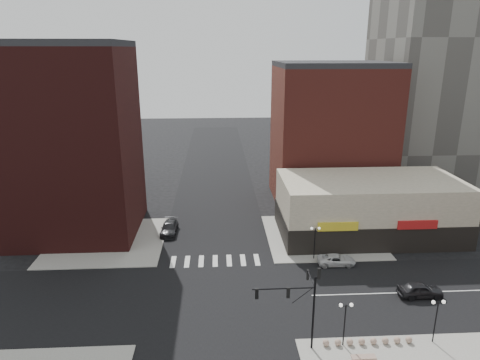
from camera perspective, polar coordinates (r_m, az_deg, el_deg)
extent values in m
plane|color=black|center=(45.98, -3.20, -15.51)|extent=(240.00, 240.00, 0.00)
cube|color=black|center=(45.98, -3.20, -15.50)|extent=(200.00, 14.00, 0.02)
cube|color=black|center=(45.97, -3.20, -15.50)|extent=(14.00, 200.00, 0.02)
cube|color=gray|center=(60.53, -17.22, -7.78)|extent=(15.00, 15.00, 0.12)
cube|color=gray|center=(60.37, 10.79, -7.35)|extent=(15.00, 15.00, 0.12)
cube|color=#3D1413|center=(61.64, -21.44, 4.46)|extent=(16.00, 15.00, 25.00)
cube|color=#3D1413|center=(81.77, -26.37, 2.06)|extent=(20.00, 18.00, 12.00)
cube|color=maroon|center=(72.05, 11.97, 5.75)|extent=(18.00, 15.00, 22.00)
cube|color=beige|center=(61.19, 16.81, -3.47)|extent=(24.00, 12.00, 8.00)
cube|color=black|center=(62.01, 16.63, -5.46)|extent=(24.20, 12.20, 3.40)
cylinder|color=black|center=(38.04, 9.76, -17.18)|extent=(0.18, 0.18, 7.00)
cylinder|color=black|center=(36.23, 5.83, -14.20)|extent=(5.20, 0.11, 0.11)
cylinder|color=black|center=(36.86, 8.34, -14.99)|extent=(1.72, 0.06, 1.46)
cylinder|color=black|center=(37.95, 9.46, -12.79)|extent=(0.11, 3.00, 0.11)
cube|color=black|center=(36.18, 2.24, -14.90)|extent=(0.28, 0.18, 0.95)
sphere|color=red|center=(36.03, 2.25, -14.50)|extent=(0.16, 0.16, 0.16)
cube|color=black|center=(36.50, 6.45, -14.71)|extent=(0.28, 0.18, 0.95)
sphere|color=red|center=(36.34, 6.47, -14.30)|extent=(0.16, 0.16, 0.16)
cube|color=black|center=(39.25, 9.02, -12.36)|extent=(0.18, 0.28, 0.95)
sphere|color=red|center=(39.10, 9.04, -11.98)|extent=(0.16, 0.16, 0.16)
cube|color=black|center=(36.10, 10.47, -12.15)|extent=(0.28, 0.18, 0.95)
sphere|color=red|center=(35.96, 10.49, -11.74)|extent=(0.16, 0.16, 0.16)
cylinder|color=black|center=(39.64, 13.75, -18.30)|extent=(0.11, 0.11, 4.00)
cylinder|color=black|center=(38.59, 13.96, -16.00)|extent=(0.90, 0.06, 0.06)
sphere|color=white|center=(38.41, 13.30, -15.93)|extent=(0.32, 0.32, 0.32)
sphere|color=white|center=(38.66, 14.63, -15.81)|extent=(0.32, 0.32, 0.32)
cylinder|color=black|center=(42.50, 24.61, -16.85)|extent=(0.11, 0.11, 4.00)
cylinder|color=black|center=(41.51, 24.94, -14.66)|extent=(0.90, 0.06, 0.06)
sphere|color=white|center=(41.26, 24.39, -14.62)|extent=(0.32, 0.32, 0.32)
sphere|color=white|center=(41.67, 25.52, -14.45)|extent=(0.32, 0.32, 0.32)
cylinder|color=black|center=(53.22, 9.91, -8.33)|extent=(0.11, 0.11, 4.00)
cylinder|color=black|center=(52.44, 10.02, -6.46)|extent=(0.90, 0.06, 0.06)
sphere|color=white|center=(52.30, 9.54, -6.38)|extent=(0.32, 0.32, 0.32)
sphere|color=white|center=(52.50, 10.51, -6.34)|extent=(0.32, 0.32, 0.32)
sphere|color=#A1836F|center=(40.28, 11.39, -20.50)|extent=(0.58, 0.58, 0.58)
sphere|color=#A1836F|center=(40.53, 12.92, -20.34)|extent=(0.58, 0.58, 0.58)
sphere|color=#A1836F|center=(40.81, 14.43, -20.17)|extent=(0.58, 0.58, 0.58)
sphere|color=#A1836F|center=(41.11, 15.92, -19.99)|extent=(0.58, 0.58, 0.58)
sphere|color=#A1836F|center=(41.44, 17.38, -19.81)|extent=(0.58, 0.58, 0.58)
sphere|color=#A1836F|center=(41.79, 18.81, -19.61)|extent=(0.58, 0.58, 0.58)
sphere|color=#A1836F|center=(42.16, 20.21, -19.40)|extent=(0.58, 0.58, 0.58)
sphere|color=#A1836F|center=(42.56, 21.59, -19.19)|extent=(0.58, 0.58, 0.58)
imported|color=silver|center=(53.16, 12.73, -10.34)|extent=(4.58, 2.24, 1.25)
imported|color=black|center=(49.51, 22.89, -13.35)|extent=(4.62, 1.91, 1.56)
imported|color=black|center=(60.89, -9.41, -6.33)|extent=(2.34, 5.36, 1.53)
cube|color=tan|center=(39.49, 16.14, -22.00)|extent=(1.80, 0.51, 0.34)
cube|color=tan|center=(39.34, 16.17, -21.74)|extent=(2.02, 0.62, 0.13)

